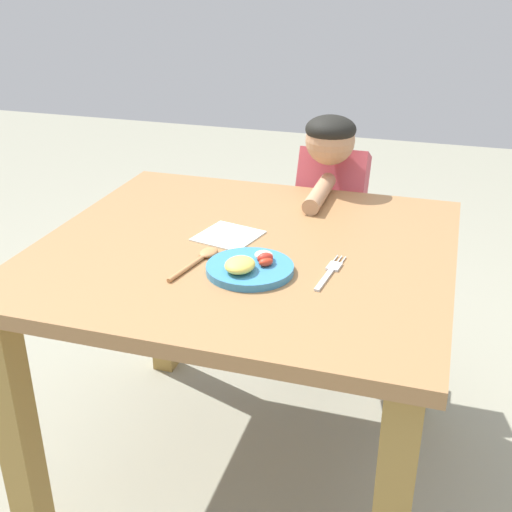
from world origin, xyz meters
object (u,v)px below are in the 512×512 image
plate (249,267)px  fork (330,272)px  spoon (202,257)px  person (329,242)px

plate → fork: size_ratio=1.06×
plate → spoon: bearing=166.1°
spoon → person: (0.19, 0.70, -0.23)m
plate → person: size_ratio=0.21×
plate → person: bearing=85.7°
fork → spoon: bearing=100.0°
spoon → person: 0.77m
fork → spoon: size_ratio=0.97×
plate → spoon: 0.14m
fork → spoon: spoon is taller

